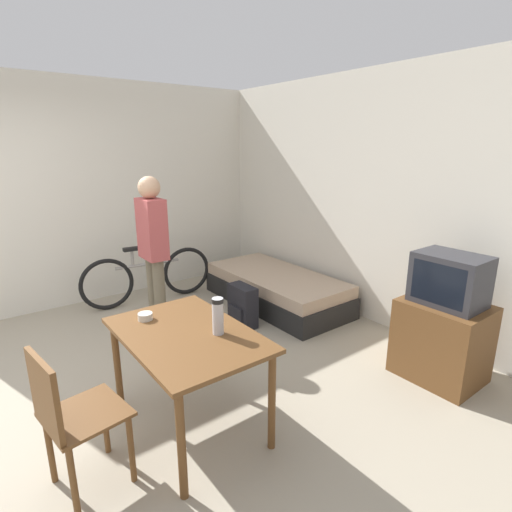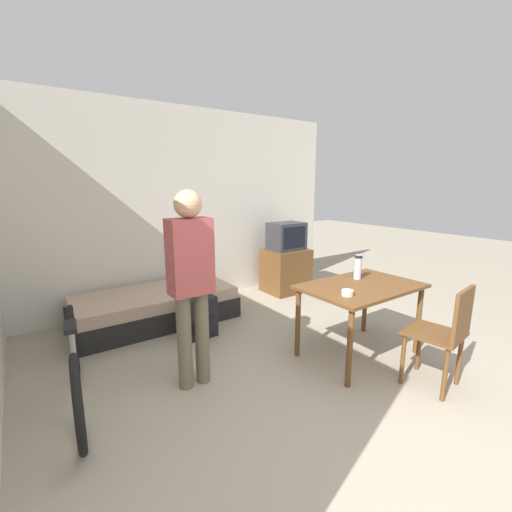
{
  "view_description": "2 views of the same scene",
  "coord_description": "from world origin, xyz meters",
  "px_view_note": "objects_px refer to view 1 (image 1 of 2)",
  "views": [
    {
      "loc": [
        3.02,
        -0.16,
        1.93
      ],
      "look_at": [
        0.14,
        2.04,
        0.92
      ],
      "focal_mm": 28.0,
      "sensor_mm": 36.0,
      "label": 1
    },
    {
      "loc": [
        -1.83,
        -1.07,
        1.69
      ],
      "look_at": [
        0.16,
        1.79,
        0.94
      ],
      "focal_mm": 24.0,
      "sensor_mm": 36.0,
      "label": 2
    }
  ],
  "objects_px": {
    "thermos_flask": "(218,314)",
    "mate_bowl": "(145,316)",
    "daybed": "(276,289)",
    "wooden_chair": "(69,414)",
    "person_standing": "(153,245)",
    "bicycle": "(149,276)",
    "tv": "(444,325)",
    "backpack": "(242,306)",
    "dining_table": "(187,345)"
  },
  "relations": [
    {
      "from": "wooden_chair",
      "to": "thermos_flask",
      "type": "xyz_separation_m",
      "value": [
        0.04,
        0.94,
        0.35
      ]
    },
    {
      "from": "mate_bowl",
      "to": "backpack",
      "type": "distance_m",
      "value": 1.66
    },
    {
      "from": "tv",
      "to": "wooden_chair",
      "type": "relative_size",
      "value": 1.23
    },
    {
      "from": "thermos_flask",
      "to": "bicycle",
      "type": "bearing_deg",
      "value": 167.69
    },
    {
      "from": "wooden_chair",
      "to": "person_standing",
      "type": "distance_m",
      "value": 2.11
    },
    {
      "from": "tv",
      "to": "thermos_flask",
      "type": "distance_m",
      "value": 1.97
    },
    {
      "from": "dining_table",
      "to": "tv",
      "type": "bearing_deg",
      "value": 69.92
    },
    {
      "from": "wooden_chair",
      "to": "tv",
      "type": "bearing_deg",
      "value": 77.17
    },
    {
      "from": "dining_table",
      "to": "mate_bowl",
      "type": "distance_m",
      "value": 0.4
    },
    {
      "from": "tv",
      "to": "wooden_chair",
      "type": "bearing_deg",
      "value": -102.83
    },
    {
      "from": "mate_bowl",
      "to": "daybed",
      "type": "bearing_deg",
      "value": 115.95
    },
    {
      "from": "wooden_chair",
      "to": "person_standing",
      "type": "xyz_separation_m",
      "value": [
        -1.66,
        1.24,
        0.45
      ]
    },
    {
      "from": "bicycle",
      "to": "backpack",
      "type": "relative_size",
      "value": 3.59
    },
    {
      "from": "dining_table",
      "to": "wooden_chair",
      "type": "height_order",
      "value": "wooden_chair"
    },
    {
      "from": "bicycle",
      "to": "thermos_flask",
      "type": "height_order",
      "value": "thermos_flask"
    },
    {
      "from": "tv",
      "to": "thermos_flask",
      "type": "bearing_deg",
      "value": -107.77
    },
    {
      "from": "mate_bowl",
      "to": "backpack",
      "type": "xyz_separation_m",
      "value": [
        -0.76,
        1.39,
        -0.52
      ]
    },
    {
      "from": "bicycle",
      "to": "thermos_flask",
      "type": "distance_m",
      "value": 2.67
    },
    {
      "from": "bicycle",
      "to": "person_standing",
      "type": "distance_m",
      "value": 1.09
    },
    {
      "from": "daybed",
      "to": "person_standing",
      "type": "xyz_separation_m",
      "value": [
        -0.18,
        -1.5,
        0.76
      ]
    },
    {
      "from": "person_standing",
      "to": "mate_bowl",
      "type": "bearing_deg",
      "value": -26.32
    },
    {
      "from": "tv",
      "to": "dining_table",
      "type": "relative_size",
      "value": 0.95
    },
    {
      "from": "daybed",
      "to": "dining_table",
      "type": "bearing_deg",
      "value": -54.87
    },
    {
      "from": "daybed",
      "to": "wooden_chair",
      "type": "xyz_separation_m",
      "value": [
        1.48,
        -2.74,
        0.32
      ]
    },
    {
      "from": "backpack",
      "to": "bicycle",
      "type": "bearing_deg",
      "value": -157.88
    },
    {
      "from": "thermos_flask",
      "to": "backpack",
      "type": "bearing_deg",
      "value": 139.15
    },
    {
      "from": "tv",
      "to": "daybed",
      "type": "bearing_deg",
      "value": -178.84
    },
    {
      "from": "bicycle",
      "to": "thermos_flask",
      "type": "xyz_separation_m",
      "value": [
        2.56,
        -0.56,
        0.53
      ]
    },
    {
      "from": "tv",
      "to": "bicycle",
      "type": "height_order",
      "value": "tv"
    },
    {
      "from": "thermos_flask",
      "to": "mate_bowl",
      "type": "distance_m",
      "value": 0.59
    },
    {
      "from": "wooden_chair",
      "to": "bicycle",
      "type": "xyz_separation_m",
      "value": [
        -2.51,
        1.5,
        -0.18
      ]
    },
    {
      "from": "backpack",
      "to": "daybed",
      "type": "bearing_deg",
      "value": 110.44
    },
    {
      "from": "daybed",
      "to": "wooden_chair",
      "type": "relative_size",
      "value": 2.14
    },
    {
      "from": "wooden_chair",
      "to": "thermos_flask",
      "type": "distance_m",
      "value": 1.01
    },
    {
      "from": "bicycle",
      "to": "tv",
      "type": "bearing_deg",
      "value": 22.16
    },
    {
      "from": "tv",
      "to": "person_standing",
      "type": "height_order",
      "value": "person_standing"
    },
    {
      "from": "bicycle",
      "to": "person_standing",
      "type": "xyz_separation_m",
      "value": [
        0.86,
        -0.26,
        0.63
      ]
    },
    {
      "from": "daybed",
      "to": "person_standing",
      "type": "height_order",
      "value": "person_standing"
    },
    {
      "from": "daybed",
      "to": "wooden_chair",
      "type": "bearing_deg",
      "value": -61.65
    },
    {
      "from": "wooden_chair",
      "to": "mate_bowl",
      "type": "bearing_deg",
      "value": 125.46
    },
    {
      "from": "wooden_chair",
      "to": "thermos_flask",
      "type": "relative_size",
      "value": 3.58
    },
    {
      "from": "person_standing",
      "to": "mate_bowl",
      "type": "distance_m",
      "value": 1.35
    },
    {
      "from": "person_standing",
      "to": "mate_bowl",
      "type": "relative_size",
      "value": 15.87
    },
    {
      "from": "dining_table",
      "to": "bicycle",
      "type": "distance_m",
      "value": 2.54
    },
    {
      "from": "bicycle",
      "to": "mate_bowl",
      "type": "distance_m",
      "value": 2.27
    },
    {
      "from": "dining_table",
      "to": "person_standing",
      "type": "xyz_separation_m",
      "value": [
        -1.56,
        0.46,
        0.32
      ]
    },
    {
      "from": "dining_table",
      "to": "thermos_flask",
      "type": "distance_m",
      "value": 0.31
    },
    {
      "from": "thermos_flask",
      "to": "mate_bowl",
      "type": "xyz_separation_m",
      "value": [
        -0.5,
        -0.3,
        -0.11
      ]
    },
    {
      "from": "daybed",
      "to": "dining_table",
      "type": "height_order",
      "value": "dining_table"
    },
    {
      "from": "wooden_chair",
      "to": "person_standing",
      "type": "height_order",
      "value": "person_standing"
    }
  ]
}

